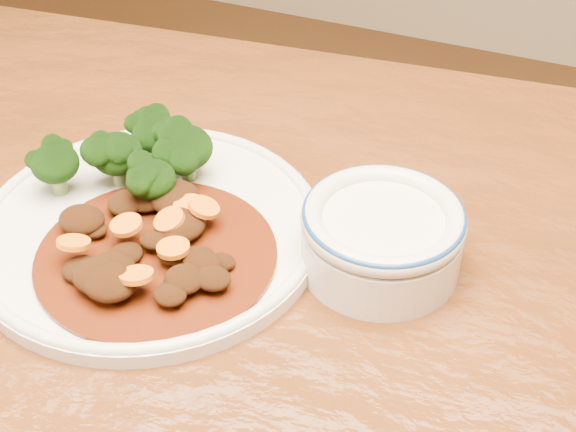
% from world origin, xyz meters
% --- Properties ---
extents(dining_table, '(1.58, 1.05, 0.75)m').
position_xyz_m(dining_table, '(-0.00, 0.00, 0.67)').
color(dining_table, '#5B2910').
rests_on(dining_table, ground).
extents(dinner_plate, '(0.30, 0.30, 0.02)m').
position_xyz_m(dinner_plate, '(-0.14, 0.06, 0.76)').
color(dinner_plate, silver).
rests_on(dinner_plate, dining_table).
extents(broccoli_florets, '(0.14, 0.12, 0.05)m').
position_xyz_m(broccoli_florets, '(-0.18, 0.11, 0.79)').
color(broccoli_florets, '#6D904A').
rests_on(broccoli_florets, dinner_plate).
extents(mince_stew, '(0.20, 0.20, 0.03)m').
position_xyz_m(mince_stew, '(-0.12, 0.03, 0.77)').
color(mince_stew, '#4B1908').
rests_on(mince_stew, dinner_plate).
extents(dip_bowl, '(0.13, 0.13, 0.06)m').
position_xyz_m(dip_bowl, '(0.05, 0.10, 0.78)').
color(dip_bowl, beige).
rests_on(dip_bowl, dining_table).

